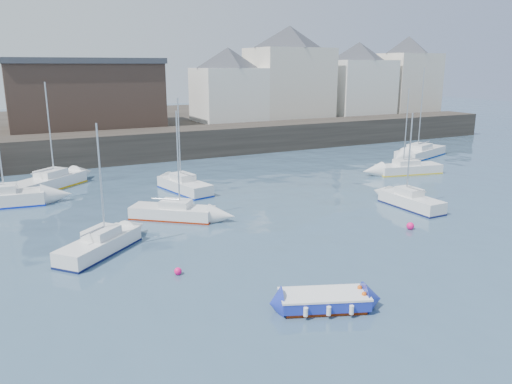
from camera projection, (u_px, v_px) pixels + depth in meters
name	position (u px, v px, depth m)	size (l,w,h in m)	color
water	(373.00, 281.00, 22.99)	(220.00, 220.00, 0.00)	#2D4760
quay_wall	(159.00, 144.00, 52.90)	(90.00, 5.00, 3.00)	#28231E
land_strip	(122.00, 127.00, 68.51)	(90.00, 32.00, 2.80)	#28231E
bldg_east_a	(289.00, 72.00, 65.87)	(13.36, 13.36, 11.80)	beige
bldg_east_b	(358.00, 78.00, 70.47)	(11.88, 11.88, 9.95)	white
bldg_east_c	(406.00, 74.00, 74.26)	(11.14, 11.14, 10.95)	beige
bldg_east_d	(228.00, 84.00, 61.87)	(11.14, 11.14, 8.95)	white
warehouse	(84.00, 93.00, 55.95)	(16.40, 10.40, 7.60)	#3D2D26
blue_dinghy	(324.00, 300.00, 20.27)	(3.94, 2.76, 0.69)	maroon
sailboat_a	(100.00, 245.00, 26.25)	(5.03, 4.74, 6.82)	white
sailboat_b	(173.00, 212.00, 32.19)	(5.30, 4.70, 6.94)	white
sailboat_c	(411.00, 201.00, 34.60)	(1.70, 5.01, 6.55)	white
sailboat_d	(408.00, 168.00, 45.67)	(6.27, 3.06, 7.66)	white
sailboat_f	(184.00, 185.00, 39.04)	(2.99, 5.84, 7.27)	white
sailboat_g	(420.00, 152.00, 53.71)	(7.81, 4.76, 9.42)	white
sailboat_h	(49.00, 182.00, 40.01)	(6.30, 5.83, 8.39)	white
buoy_near	(178.00, 274.00, 23.70)	(0.37, 0.37, 0.37)	#FF106F
buoy_mid	(410.00, 229.00, 30.21)	(0.46, 0.46, 0.46)	#FF106F
buoy_far	(148.00, 208.00, 34.77)	(0.36, 0.36, 0.36)	#FF106F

